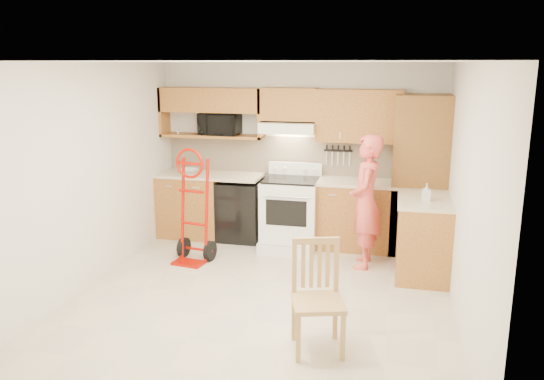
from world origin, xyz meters
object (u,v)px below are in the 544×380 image
(microwave, at_px, (220,124))
(dining_chair, at_px, (318,299))
(person, at_px, (366,202))
(range, at_px, (290,207))
(hand_truck, at_px, (191,212))

(microwave, height_order, dining_chair, microwave)
(person, bearing_deg, range, -116.85)
(microwave, height_order, hand_truck, microwave)
(hand_truck, bearing_deg, range, 46.87)
(range, distance_m, dining_chair, 2.79)
(range, height_order, person, person)
(person, height_order, hand_truck, person)
(hand_truck, distance_m, dining_chair, 2.62)
(range, distance_m, person, 1.19)
(person, height_order, dining_chair, person)
(microwave, distance_m, range, 1.57)
(range, bearing_deg, hand_truck, -142.00)
(dining_chair, bearing_deg, microwave, 105.64)
(microwave, xyz_separation_m, person, (2.13, -0.82, -0.82))
(range, xyz_separation_m, person, (1.04, -0.51, 0.27))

